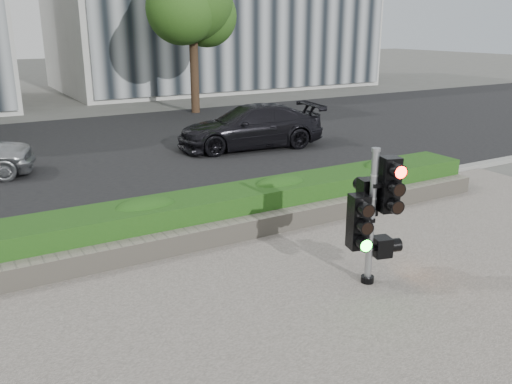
{
  "coord_description": "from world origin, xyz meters",
  "views": [
    {
      "loc": [
        -3.96,
        -5.9,
        3.62
      ],
      "look_at": [
        -0.17,
        0.6,
        1.3
      ],
      "focal_mm": 38.0,
      "sensor_mm": 36.0,
      "label": 1
    }
  ],
  "objects": [
    {
      "name": "sidewalk",
      "position": [
        0.0,
        -2.5,
        0.01
      ],
      "size": [
        16.0,
        11.0,
        0.03
      ],
      "primitive_type": "cube",
      "color": "#9E9389",
      "rests_on": "ground"
    },
    {
      "name": "car_dark",
      "position": [
        4.09,
        8.27,
        0.67
      ],
      "size": [
        4.66,
        2.4,
        1.29
      ],
      "primitive_type": "imported",
      "rotation": [
        0.0,
        0.0,
        -1.71
      ],
      "color": "black",
      "rests_on": "road"
    },
    {
      "name": "hedge",
      "position": [
        0.0,
        2.55,
        0.37
      ],
      "size": [
        12.0,
        1.0,
        0.68
      ],
      "primitive_type": "cube",
      "color": "#3F7925",
      "rests_on": "sidewalk"
    },
    {
      "name": "traffic_signal",
      "position": [
        1.08,
        -0.51,
        1.14
      ],
      "size": [
        0.73,
        0.59,
        2.0
      ],
      "rotation": [
        0.0,
        0.0,
        -0.25
      ],
      "color": "black",
      "rests_on": "sidewalk"
    },
    {
      "name": "curb",
      "position": [
        0.0,
        3.15,
        0.06
      ],
      "size": [
        60.0,
        0.25,
        0.12
      ],
      "primitive_type": "cube",
      "color": "gray",
      "rests_on": "ground"
    },
    {
      "name": "stone_wall",
      "position": [
        0.0,
        1.9,
        0.2
      ],
      "size": [
        12.0,
        0.32,
        0.34
      ],
      "primitive_type": "cube",
      "color": "gray",
      "rests_on": "sidewalk"
    },
    {
      "name": "road",
      "position": [
        0.0,
        10.0,
        0.01
      ],
      "size": [
        60.0,
        13.0,
        0.02
      ],
      "primitive_type": "cube",
      "color": "black",
      "rests_on": "ground"
    },
    {
      "name": "ground",
      "position": [
        0.0,
        0.0,
        0.0
      ],
      "size": [
        120.0,
        120.0,
        0.0
      ],
      "primitive_type": "plane",
      "color": "#51514C",
      "rests_on": "ground"
    },
    {
      "name": "tree_right",
      "position": [
        5.48,
        15.55,
        4.48
      ],
      "size": [
        4.1,
        3.58,
        6.53
      ],
      "color": "black",
      "rests_on": "ground"
    }
  ]
}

